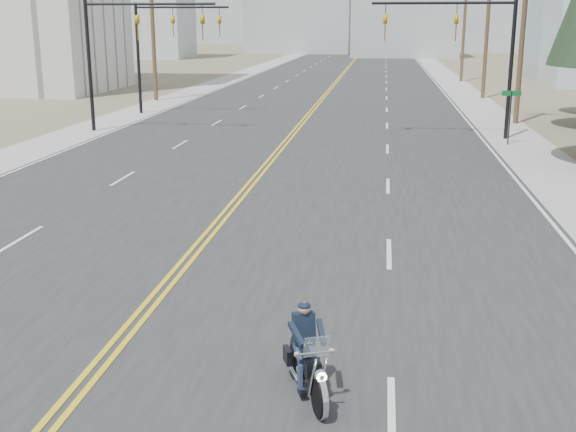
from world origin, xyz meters
The scene contains 15 objects.
road centered at (0.00, 70.00, 0.01)m, with size 20.00×200.00×0.01m, color #303033.
sidewalk_left centered at (-11.50, 70.00, 0.01)m, with size 3.00×200.00×0.01m, color #A5A5A0.
sidewalk_right centered at (11.50, 70.00, 0.01)m, with size 3.00×200.00×0.01m, color #A5A5A0.
traffic_mast_left centered at (-8.98, 32.00, 4.94)m, with size 7.10×0.26×7.00m.
traffic_mast_right centered at (8.98, 32.00, 4.94)m, with size 7.10×0.26×7.00m.
traffic_mast_far centered at (-9.31, 40.00, 4.87)m, with size 6.10×0.26×7.00m.
street_sign centered at (10.80, 30.00, 1.80)m, with size 0.90×0.06×2.62m.
utility_pole_c centered at (12.50, 38.00, 5.73)m, with size 2.20×0.30×11.00m.
utility_pole_d centered at (12.50, 53.00, 5.98)m, with size 2.20×0.30×11.50m.
utility_pole_e centered at (12.50, 70.00, 5.73)m, with size 2.20×0.30×11.00m.
utility_pole_left centered at (-12.50, 48.00, 5.48)m, with size 2.20×0.30×10.50m.
haze_bldg_b centered at (8.00, 125.00, 7.00)m, with size 18.00×14.00×14.00m, color #ADB2B7.
haze_bldg_e centered at (25.00, 150.00, 6.00)m, with size 14.00×14.00×12.00m, color #B7BCC6.
haze_bldg_f centered at (-50.00, 130.00, 8.00)m, with size 12.00×12.00×16.00m, color #ADB2B7.
motorcyclist centered at (3.68, 4.54, 0.74)m, with size 0.82×1.91×1.49m, color black, non-canonical shape.
Camera 1 is at (4.71, -5.79, 5.75)m, focal length 45.00 mm.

